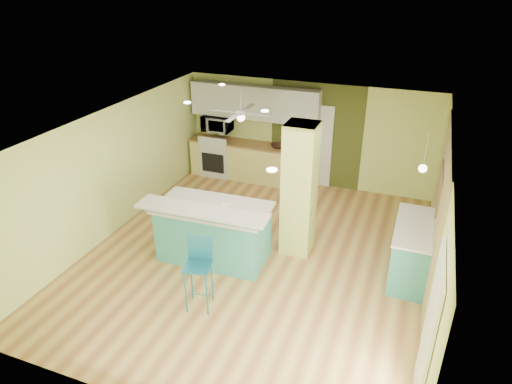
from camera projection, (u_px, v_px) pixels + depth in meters
The scene contains 23 objects.
floor at pixel (256, 256), 8.52m from camera, with size 6.00×7.00×0.01m, color #A26838.
ceiling at pixel (256, 127), 7.41m from camera, with size 6.00×7.00×0.01m, color white.
wall_back at pixel (308, 134), 10.90m from camera, with size 6.00×0.01×2.50m, color #D7E67B.
wall_front at pixel (142, 330), 5.03m from camera, with size 6.00×0.01×2.50m, color #D7E67B.
wall_left at pixel (112, 171), 8.93m from camera, with size 0.01×7.00×2.50m, color #D7E67B.
wall_right at pixel (438, 227), 7.01m from camera, with size 0.01×7.00×2.50m, color #D7E67B.
wood_panel at pixel (438, 210), 7.51m from camera, with size 0.02×3.40×2.50m, color #947C54.
olive_accent at pixel (316, 136), 10.82m from camera, with size 2.20×0.02×2.50m, color #454B1E.
interior_door at pixel (315, 146), 10.91m from camera, with size 0.82×0.05×2.00m, color white.
french_door at pixel (427, 339), 5.18m from camera, with size 0.04×1.08×2.10m, color white.
column at pixel (299, 190), 8.18m from camera, with size 0.55×0.55×2.50m, color #BBC65B.
kitchen_run at pixel (253, 162), 11.41m from camera, with size 3.25×0.63×0.94m.
stove at pixel (218, 157), 11.71m from camera, with size 0.76×0.66×1.08m.
upper_cabinets at pixel (254, 102), 10.85m from camera, with size 3.20×0.34×0.80m, color silver.
microwave at pixel (217, 124), 11.32m from camera, with size 0.70×0.48×0.39m, color silver.
ceiling_fan at pixel (241, 113), 9.62m from camera, with size 1.41×1.41×0.61m.
pendant_lamp at pixel (423, 168), 7.47m from camera, with size 0.14×0.14×0.69m.
wall_decor at pixel (440, 188), 7.55m from camera, with size 0.03×0.90×0.70m, color brown.
peninsula at pixel (213, 231), 8.22m from camera, with size 2.31×1.30×1.23m.
bar_stool at pixel (199, 261), 6.96m from camera, with size 0.47×0.47×1.21m.
side_counter at pixel (412, 251), 7.78m from camera, with size 0.66×1.54×0.99m.
fruit_bowl at pixel (278, 146), 10.95m from camera, with size 0.34×0.34×0.08m, color #331D15.
canister at pixel (226, 209), 7.76m from camera, with size 0.14×0.14×0.16m, color yellow.
Camera 1 is at (2.54, -6.64, 4.85)m, focal length 32.00 mm.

